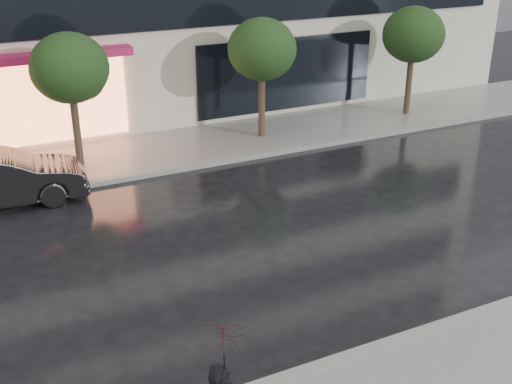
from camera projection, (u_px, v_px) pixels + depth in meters
ground at (357, 318)px, 12.02m from camera, size 120.00×120.00×0.00m
sidewalk_far at (174, 149)px, 20.43m from camera, size 60.00×3.50×0.12m
curb_near at (390, 345)px, 11.17m from camera, size 60.00×0.25×0.14m
curb_far at (194, 166)px, 18.99m from camera, size 60.00×0.25×0.14m
tree_mid_west at (72, 70)px, 17.91m from camera, size 2.20×2.20×3.99m
tree_mid_east at (263, 51)px, 20.33m from camera, size 2.20×2.20×3.99m
tree_far_east at (414, 36)px, 22.75m from camera, size 2.20×2.20×3.99m
pedestrian_with_umbrella at (224, 379)px, 8.09m from camera, size 1.01×1.03×2.27m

